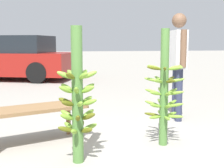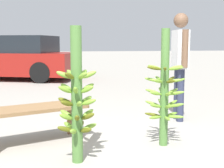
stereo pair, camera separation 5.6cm
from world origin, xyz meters
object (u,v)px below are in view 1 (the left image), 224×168
(vendor_person, at_px, (178,56))
(parked_car, at_px, (11,58))
(banana_stalk_left, at_px, (77,98))
(banana_stalk_center, at_px, (164,89))
(market_bench, at_px, (34,113))

(vendor_person, relative_size, parked_car, 0.36)
(banana_stalk_left, xyz_separation_m, parked_car, (-1.32, 7.59, 0.03))
(banana_stalk_left, relative_size, banana_stalk_center, 1.00)
(vendor_person, height_order, parked_car, vendor_person)
(parked_car, bearing_deg, banana_stalk_left, -148.73)
(vendor_person, bearing_deg, market_bench, 115.79)
(banana_stalk_left, xyz_separation_m, banana_stalk_center, (1.03, 0.32, 0.00))
(banana_stalk_center, xyz_separation_m, parked_car, (-2.35, 7.27, 0.02))
(banana_stalk_left, height_order, parked_car, parked_car)
(vendor_person, xyz_separation_m, parked_car, (-3.00, 6.19, -0.30))
(banana_stalk_left, bearing_deg, banana_stalk_center, 17.15)
(banana_stalk_center, distance_m, market_bench, 1.54)
(banana_stalk_center, distance_m, vendor_person, 1.30)
(parked_car, bearing_deg, banana_stalk_center, -140.70)
(banana_stalk_center, height_order, parked_car, parked_car)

